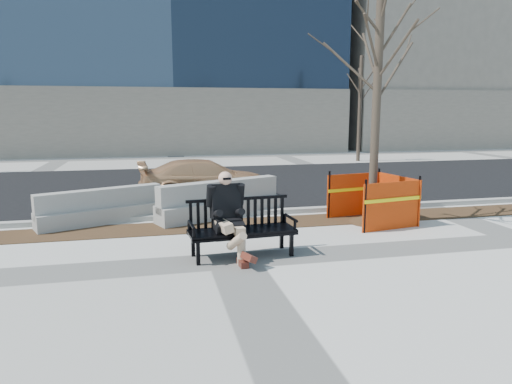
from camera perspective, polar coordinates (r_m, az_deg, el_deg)
ground at (r=8.53m, az=-2.79°, el=-8.43°), size 120.00×120.00×0.00m
mulch_strip at (r=11.00m, az=-5.15°, el=-4.17°), size 40.00×1.20×0.02m
asphalt_street at (r=17.05m, az=-7.93°, el=0.88°), size 60.00×10.40×0.01m
curb at (r=11.91m, az=-5.76°, el=-2.81°), size 60.00×0.25×0.12m
bench at (r=8.77m, az=-1.70°, el=-7.90°), size 2.08×0.89×1.08m
seated_man at (r=8.76m, az=-3.53°, el=-7.94°), size 0.78×1.21×1.62m
tree_fence at (r=11.67m, az=14.02°, el=-3.64°), size 2.79×2.79×6.03m
sedan at (r=14.61m, az=-6.22°, el=-0.64°), size 4.19×1.91×1.19m
jersey_barrier_left at (r=11.83m, az=-18.49°, el=-3.68°), size 2.98×1.69×0.85m
jersey_barrier_right at (r=11.87m, az=-4.45°, el=-3.12°), size 3.34×1.88×0.96m
far_tree_right at (r=25.47m, az=12.45°, el=3.77°), size 2.58×2.58×5.92m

